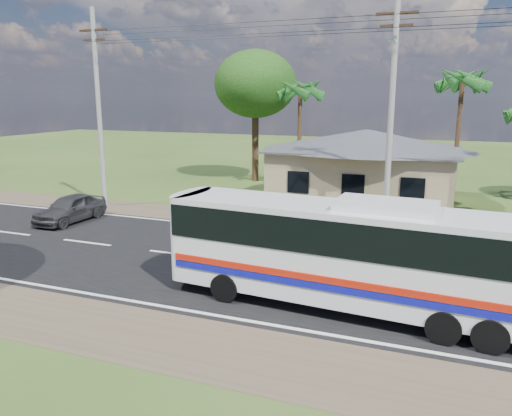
% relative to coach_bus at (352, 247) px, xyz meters
% --- Properties ---
extents(ground, '(120.00, 120.00, 0.00)m').
position_rel_coach_bus_xyz_m(ground, '(-3.10, 2.83, -1.97)').
color(ground, '#2B4518').
rests_on(ground, ground).
extents(road, '(120.00, 16.00, 0.03)m').
position_rel_coach_bus_xyz_m(road, '(-3.10, 2.83, -1.97)').
color(road, black).
rests_on(road, ground).
extents(house, '(12.40, 10.00, 5.00)m').
position_rel_coach_bus_xyz_m(house, '(-2.10, 15.82, 0.67)').
color(house, tan).
rests_on(house, ground).
extents(utility_poles, '(32.80, 2.22, 11.00)m').
position_rel_coach_bus_xyz_m(utility_poles, '(-0.43, 9.31, 3.79)').
color(utility_poles, '#9E9E99').
rests_on(utility_poles, ground).
extents(palm_mid, '(2.80, 2.80, 8.20)m').
position_rel_coach_bus_xyz_m(palm_mid, '(2.90, 18.33, 5.18)').
color(palm_mid, '#47301E').
rests_on(palm_mid, ground).
extents(palm_far, '(2.80, 2.80, 7.70)m').
position_rel_coach_bus_xyz_m(palm_far, '(-7.10, 18.83, 4.70)').
color(palm_far, '#47301E').
rests_on(palm_far, ground).
extents(tree_behind_house, '(6.00, 6.00, 9.61)m').
position_rel_coach_bus_xyz_m(tree_behind_house, '(-11.10, 20.83, 5.14)').
color(tree_behind_house, '#47301E').
rests_on(tree_behind_house, ground).
extents(coach_bus, '(11.26, 3.16, 3.45)m').
position_rel_coach_bus_xyz_m(coach_bus, '(0.00, 0.00, 0.00)').
color(coach_bus, silver).
rests_on(coach_bus, ground).
extents(motorcycle, '(1.77, 1.07, 0.88)m').
position_rel_coach_bus_xyz_m(motorcycle, '(2.06, 8.97, -1.53)').
color(motorcycle, black).
rests_on(motorcycle, ground).
extents(small_car, '(1.77, 4.17, 1.41)m').
position_rel_coach_bus_xyz_m(small_car, '(-15.39, 5.64, -1.27)').
color(small_car, '#29292B').
rests_on(small_car, ground).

